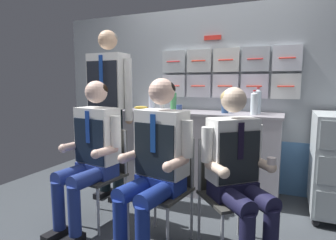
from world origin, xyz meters
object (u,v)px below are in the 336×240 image
folding_chair_left (105,164)px  folding_chair_center (167,177)px  folding_chair_right (226,182)px  sparkling_bottle_green (152,99)px  crew_member_left (91,147)px  espresso_cup_small (231,108)px  crew_member_center (156,156)px  service_trolley (336,163)px  crew_member_right (238,167)px  crew_member_standing (109,98)px  snack_banana (141,108)px

folding_chair_left → folding_chair_center: (0.67, -0.09, 0.00)m
folding_chair_right → sparkling_bottle_green: sparkling_bottle_green is taller
crew_member_left → espresso_cup_small: size_ratio=15.66×
folding_chair_center → crew_member_center: size_ratio=0.64×
service_trolley → sparkling_bottle_green: 2.07m
crew_member_right → espresso_cup_small: 1.37m
crew_member_standing → espresso_cup_small: crew_member_standing is taller
crew_member_center → crew_member_standing: (-0.87, 0.67, 0.38)m
folding_chair_left → folding_chair_right: size_ratio=1.00×
crew_member_center → folding_chair_right: bearing=25.5°
sparkling_bottle_green → espresso_cup_small: (0.95, 0.13, -0.08)m
crew_member_right → crew_member_standing: (-1.46, 0.56, 0.43)m
folding_chair_center → crew_member_right: bearing=-4.7°
crew_member_center → crew_member_standing: size_ratio=0.72×
crew_member_standing → sparkling_bottle_green: size_ratio=6.68×
service_trolley → folding_chair_right: size_ratio=1.18×
crew_member_center → crew_member_left: bearing=172.1°
crew_member_left → folding_chair_center: bearing=5.1°
folding_chair_center → folding_chair_right: 0.46m
crew_member_left → crew_member_center: size_ratio=0.99×
crew_member_left → crew_member_right: 1.26m
crew_member_center → sparkling_bottle_green: 1.49m
crew_member_center → folding_chair_right: crew_member_center is taller
folding_chair_left → folding_chair_center: 0.68m
snack_banana → folding_chair_left: bearing=-80.6°
folding_chair_center → snack_banana: size_ratio=4.83×
crew_member_center → crew_member_right: (0.59, 0.11, -0.04)m
crew_member_center → crew_member_right: 0.60m
folding_chair_right → crew_member_right: bearing=-48.3°
crew_member_left → crew_member_standing: (-0.20, 0.58, 0.40)m
service_trolley → folding_chair_left: service_trolley is taller
folding_chair_left → sparkling_bottle_green: size_ratio=3.09×
folding_chair_left → espresso_cup_small: bearing=51.4°
crew_member_center → sparkling_bottle_green: crew_member_center is taller
folding_chair_center → crew_member_center: bearing=-99.4°
snack_banana → crew_member_right: bearing=-39.7°
crew_member_left → crew_member_right: crew_member_left is taller
crew_member_standing → espresso_cup_small: size_ratio=22.08×
espresso_cup_small → service_trolley: bearing=-16.6°
crew_member_center → crew_member_standing: 1.17m
folding_chair_left → crew_member_center: 0.72m
service_trolley → folding_chair_center: (-1.29, -0.95, -0.01)m
crew_member_center → crew_member_right: bearing=10.4°
service_trolley → espresso_cup_small: espresso_cup_small is taller
service_trolley → folding_chair_right: service_trolley is taller
crew_member_standing → crew_member_center: bearing=-37.6°
folding_chair_left → snack_banana: (-0.17, 1.02, 0.44)m
service_trolley → snack_banana: service_trolley is taller
crew_member_right → crew_member_center: bearing=-169.6°
folding_chair_center → crew_member_right: 0.59m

